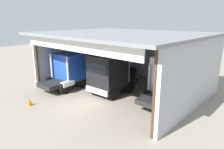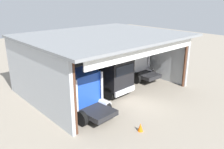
{
  "view_description": "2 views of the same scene",
  "coord_description": "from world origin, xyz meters",
  "px_view_note": "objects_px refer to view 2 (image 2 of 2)",
  "views": [
    {
      "loc": [
        11.17,
        -8.52,
        6.27
      ],
      "look_at": [
        0.0,
        3.6,
        1.75
      ],
      "focal_mm": 32.42,
      "sensor_mm": 36.0,
      "label": 1
    },
    {
      "loc": [
        -13.24,
        -11.04,
        8.4
      ],
      "look_at": [
        0.0,
        3.6,
        1.75
      ],
      "focal_mm": 37.66,
      "sensor_mm": 36.0,
      "label": 2
    }
  ],
  "objects_px": {
    "truck_black_center_left_bay": "(112,74)",
    "traffic_cone": "(140,127)",
    "truck_blue_right_bay": "(82,93)",
    "oil_drum": "(93,70)",
    "truck_white_center_right_bay": "(134,60)",
    "tool_cart": "(57,78)"
  },
  "relations": [
    {
      "from": "truck_blue_right_bay",
      "to": "tool_cart",
      "type": "distance_m",
      "value": 7.5
    },
    {
      "from": "oil_drum",
      "to": "tool_cart",
      "type": "relative_size",
      "value": 0.9
    },
    {
      "from": "truck_black_center_left_bay",
      "to": "traffic_cone",
      "type": "relative_size",
      "value": 8.47
    },
    {
      "from": "traffic_cone",
      "to": "truck_white_center_right_bay",
      "type": "bearing_deg",
      "value": 45.56
    },
    {
      "from": "oil_drum",
      "to": "tool_cart",
      "type": "bearing_deg",
      "value": 178.22
    },
    {
      "from": "oil_drum",
      "to": "traffic_cone",
      "type": "relative_size",
      "value": 1.61
    },
    {
      "from": "truck_black_center_left_bay",
      "to": "oil_drum",
      "type": "height_order",
      "value": "truck_black_center_left_bay"
    },
    {
      "from": "truck_black_center_left_bay",
      "to": "truck_white_center_right_bay",
      "type": "height_order",
      "value": "truck_white_center_right_bay"
    },
    {
      "from": "truck_blue_right_bay",
      "to": "truck_black_center_left_bay",
      "type": "bearing_deg",
      "value": 13.27
    },
    {
      "from": "truck_blue_right_bay",
      "to": "traffic_cone",
      "type": "height_order",
      "value": "truck_blue_right_bay"
    },
    {
      "from": "truck_blue_right_bay",
      "to": "traffic_cone",
      "type": "xyz_separation_m",
      "value": [
        1.36,
        -4.54,
        -1.41
      ]
    },
    {
      "from": "tool_cart",
      "to": "truck_blue_right_bay",
      "type": "bearing_deg",
      "value": -105.12
    },
    {
      "from": "truck_black_center_left_bay",
      "to": "tool_cart",
      "type": "distance_m",
      "value": 6.39
    },
    {
      "from": "truck_white_center_right_bay",
      "to": "oil_drum",
      "type": "distance_m",
      "value": 4.86
    },
    {
      "from": "truck_black_center_left_bay",
      "to": "traffic_cone",
      "type": "distance_m",
      "value": 6.63
    },
    {
      "from": "truck_white_center_right_bay",
      "to": "truck_blue_right_bay",
      "type": "bearing_deg",
      "value": -159.41
    },
    {
      "from": "truck_black_center_left_bay",
      "to": "traffic_cone",
      "type": "height_order",
      "value": "truck_black_center_left_bay"
    },
    {
      "from": "truck_blue_right_bay",
      "to": "tool_cart",
      "type": "bearing_deg",
      "value": 70.68
    },
    {
      "from": "truck_blue_right_bay",
      "to": "oil_drum",
      "type": "relative_size",
      "value": 4.86
    },
    {
      "from": "truck_blue_right_bay",
      "to": "tool_cart",
      "type": "relative_size",
      "value": 4.37
    },
    {
      "from": "tool_cart",
      "to": "traffic_cone",
      "type": "distance_m",
      "value": 11.71
    },
    {
      "from": "oil_drum",
      "to": "truck_white_center_right_bay",
      "type": "bearing_deg",
      "value": -58.46
    }
  ]
}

